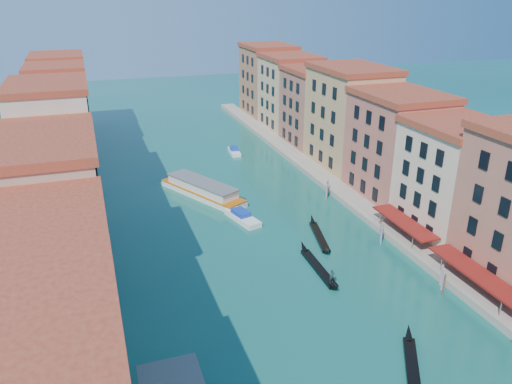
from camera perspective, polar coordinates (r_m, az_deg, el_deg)
left_bank_palazzos at (r=85.45m, az=-22.03°, el=3.42°), size 12.80×128.40×21.00m
right_bank_palazzos at (r=99.02m, az=12.28°, el=7.00°), size 12.80×128.40×21.00m
quay at (r=98.09m, az=7.82°, el=1.48°), size 4.00×140.00×1.00m
restaurant_awnings at (r=66.10m, az=24.46°, el=-8.85°), size 3.20×44.55×3.12m
mooring_poles_right at (r=68.73m, az=19.10°, el=-8.39°), size 1.44×54.24×3.20m
vaporetto_far at (r=90.66m, az=-6.14°, el=0.32°), size 12.43×18.85×2.82m
gondola_fore at (r=67.86m, az=7.15°, el=-8.48°), size 1.52×12.87×2.57m
gondola_right at (r=53.45m, az=17.51°, el=-19.05°), size 7.54×11.86×2.63m
gondola_far at (r=76.18m, az=7.22°, el=-4.92°), size 3.68×12.31×1.76m
motorboat_mid at (r=80.91m, az=-1.58°, el=-2.85°), size 4.30×7.98×1.58m
motorboat_far at (r=114.43m, az=-2.51°, el=4.71°), size 2.60×6.51×1.31m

